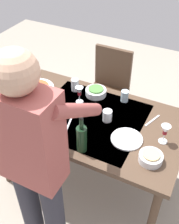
{
  "coord_description": "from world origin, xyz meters",
  "views": [
    {
      "loc": [
        -0.74,
        1.48,
        2.21
      ],
      "look_at": [
        0.0,
        0.0,
        0.83
      ],
      "focal_mm": 44.51,
      "sensor_mm": 36.0,
      "label": 1
    }
  ],
  "objects_px": {
    "wine_bottle": "(82,138)",
    "wine_glass_left": "(165,131)",
    "wine_glass_right": "(79,92)",
    "serving_bowl_pasta": "(37,90)",
    "water_cup_near_left": "(125,96)",
    "dining_table": "(89,125)",
    "dinner_plate_near": "(127,139)",
    "water_cup_far_left": "(107,116)",
    "water_cup_near_right": "(75,85)",
    "side_bowl_salad": "(96,92)",
    "person_server": "(35,162)",
    "chair_near": "(109,85)",
    "side_bowl_bread": "(151,157)",
    "dinner_plate_far": "(33,119)"
  },
  "relations": [
    {
      "from": "wine_bottle",
      "to": "dinner_plate_near",
      "type": "relative_size",
      "value": 1.29
    },
    {
      "from": "serving_bowl_pasta",
      "to": "dinner_plate_near",
      "type": "height_order",
      "value": "serving_bowl_pasta"
    },
    {
      "from": "wine_glass_left",
      "to": "wine_glass_right",
      "type": "distance_m",
      "value": 0.76
    },
    {
      "from": "wine_glass_left",
      "to": "side_bowl_bread",
      "type": "relative_size",
      "value": 0.94
    },
    {
      "from": "water_cup_near_left",
      "to": "person_server",
      "type": "bearing_deg",
      "value": 80.29
    },
    {
      "from": "wine_bottle",
      "to": "wine_glass_left",
      "type": "height_order",
      "value": "wine_bottle"
    },
    {
      "from": "person_server",
      "to": "water_cup_near_left",
      "type": "distance_m",
      "value": 1.04
    },
    {
      "from": "dining_table",
      "to": "wine_glass_right",
      "type": "xyz_separation_m",
      "value": [
        0.16,
        -0.13,
        0.19
      ]
    },
    {
      "from": "side_bowl_salad",
      "to": "dinner_plate_near",
      "type": "bearing_deg",
      "value": 137.98
    },
    {
      "from": "side_bowl_bread",
      "to": "dining_table",
      "type": "bearing_deg",
      "value": -21.23
    },
    {
      "from": "water_cup_far_left",
      "to": "dinner_plate_far",
      "type": "bearing_deg",
      "value": 26.61
    },
    {
      "from": "wine_bottle",
      "to": "water_cup_near_left",
      "type": "xyz_separation_m",
      "value": [
        -0.06,
        -0.65,
        -0.06
      ]
    },
    {
      "from": "water_cup_near_left",
      "to": "water_cup_near_right",
      "type": "xyz_separation_m",
      "value": [
        0.45,
        0.05,
        0.01
      ]
    },
    {
      "from": "dinner_plate_near",
      "to": "wine_bottle",
      "type": "bearing_deg",
      "value": 43.28
    },
    {
      "from": "water_cup_near_left",
      "to": "side_bowl_salad",
      "type": "height_order",
      "value": "water_cup_near_left"
    },
    {
      "from": "dinner_plate_far",
      "to": "person_server",
      "type": "bearing_deg",
      "value": 128.55
    },
    {
      "from": "dining_table",
      "to": "person_server",
      "type": "distance_m",
      "value": 0.74
    },
    {
      "from": "dining_table",
      "to": "wine_glass_right",
      "type": "height_order",
      "value": "wine_glass_right"
    },
    {
      "from": "chair_near",
      "to": "wine_bottle",
      "type": "relative_size",
      "value": 3.07
    },
    {
      "from": "side_bowl_bread",
      "to": "dinner_plate_near",
      "type": "relative_size",
      "value": 0.7
    },
    {
      "from": "dinner_plate_far",
      "to": "chair_near",
      "type": "bearing_deg",
      "value": -100.56
    },
    {
      "from": "wine_bottle",
      "to": "serving_bowl_pasta",
      "type": "bearing_deg",
      "value": -32.13
    },
    {
      "from": "chair_near",
      "to": "wine_bottle",
      "type": "height_order",
      "value": "wine_bottle"
    },
    {
      "from": "person_server",
      "to": "water_cup_near_right",
      "type": "relative_size",
      "value": 15.43
    },
    {
      "from": "wine_glass_left",
      "to": "serving_bowl_pasta",
      "type": "distance_m",
      "value": 1.15
    },
    {
      "from": "person_server",
      "to": "side_bowl_salad",
      "type": "bearing_deg",
      "value": -85.4
    },
    {
      "from": "person_server",
      "to": "serving_bowl_pasta",
      "type": "relative_size",
      "value": 5.63
    },
    {
      "from": "water_cup_near_left",
      "to": "wine_bottle",
      "type": "bearing_deg",
      "value": 84.71
    },
    {
      "from": "serving_bowl_pasta",
      "to": "dining_table",
      "type": "bearing_deg",
      "value": 171.29
    },
    {
      "from": "person_server",
      "to": "water_cup_near_right",
      "type": "distance_m",
      "value": 1.01
    },
    {
      "from": "wine_bottle",
      "to": "wine_glass_left",
      "type": "distance_m",
      "value": 0.58
    },
    {
      "from": "wine_glass_right",
      "to": "water_cup_far_left",
      "type": "xyz_separation_m",
      "value": [
        -0.3,
        0.11,
        -0.06
      ]
    },
    {
      "from": "wine_glass_right",
      "to": "serving_bowl_pasta",
      "type": "xyz_separation_m",
      "value": [
        0.4,
        0.05,
        -0.07
      ]
    },
    {
      "from": "dining_table",
      "to": "wine_glass_left",
      "type": "distance_m",
      "value": 0.62
    },
    {
      "from": "chair_near",
      "to": "water_cup_near_left",
      "type": "relative_size",
      "value": 9.32
    },
    {
      "from": "wine_glass_right",
      "to": "water_cup_far_left",
      "type": "relative_size",
      "value": 1.63
    },
    {
      "from": "wine_glass_left",
      "to": "water_cup_near_left",
      "type": "xyz_separation_m",
      "value": [
        0.42,
        -0.33,
        -0.06
      ]
    },
    {
      "from": "wine_glass_right",
      "to": "dinner_plate_far",
      "type": "height_order",
      "value": "wine_glass_right"
    },
    {
      "from": "side_bowl_bread",
      "to": "dinner_plate_far",
      "type": "relative_size",
      "value": 0.7
    },
    {
      "from": "water_cup_near_right",
      "to": "serving_bowl_pasta",
      "type": "xyz_separation_m",
      "value": [
        0.28,
        0.19,
        -0.02
      ]
    },
    {
      "from": "wine_glass_left",
      "to": "dinner_plate_far",
      "type": "xyz_separation_m",
      "value": [
        0.96,
        0.22,
        -0.1
      ]
    },
    {
      "from": "water_cup_near_right",
      "to": "side_bowl_salad",
      "type": "bearing_deg",
      "value": -174.94
    },
    {
      "from": "serving_bowl_pasta",
      "to": "dinner_plate_near",
      "type": "bearing_deg",
      "value": 168.27
    },
    {
      "from": "serving_bowl_pasta",
      "to": "side_bowl_bread",
      "type": "relative_size",
      "value": 1.88
    },
    {
      "from": "person_server",
      "to": "side_bowl_bread",
      "type": "distance_m",
      "value": 0.75
    },
    {
      "from": "water_cup_near_left",
      "to": "chair_near",
      "type": "bearing_deg",
      "value": -54.82
    },
    {
      "from": "wine_glass_left",
      "to": "water_cup_far_left",
      "type": "relative_size",
      "value": 1.63
    },
    {
      "from": "water_cup_far_left",
      "to": "dinner_plate_far",
      "type": "distance_m",
      "value": 0.58
    },
    {
      "from": "serving_bowl_pasta",
      "to": "side_bowl_bread",
      "type": "xyz_separation_m",
      "value": [
        -1.12,
        0.3,
        0.0
      ]
    },
    {
      "from": "wine_bottle",
      "to": "water_cup_near_right",
      "type": "xyz_separation_m",
      "value": [
        0.39,
        -0.6,
        -0.06
      ]
    }
  ]
}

